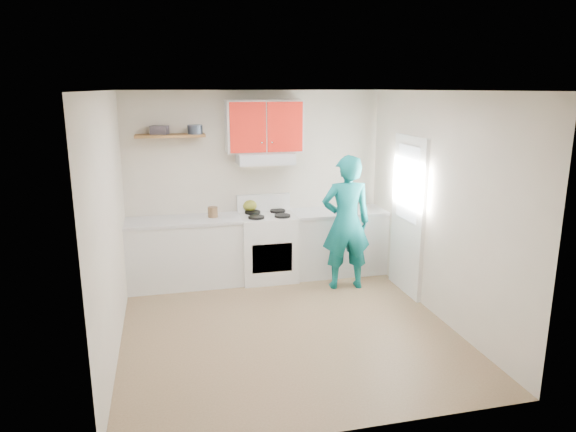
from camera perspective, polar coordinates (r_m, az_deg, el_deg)
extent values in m
plane|color=brown|center=(6.01, -0.18, -12.04)|extent=(3.80, 3.80, 0.00)
cube|color=white|center=(5.40, -0.20, 13.61)|extent=(3.60, 3.80, 0.04)
cube|color=beige|center=(7.38, -3.56, 3.51)|extent=(3.60, 0.04, 2.60)
cube|color=beige|center=(3.82, 6.38, -6.52)|extent=(3.60, 0.04, 2.60)
cube|color=beige|center=(5.45, -18.94, -0.95)|extent=(0.04, 3.80, 2.60)
cube|color=beige|center=(6.21, 16.19, 1.00)|extent=(0.04, 3.80, 2.60)
cube|color=white|center=(6.86, 13.02, 0.03)|extent=(0.05, 0.85, 2.05)
cube|color=white|center=(6.77, 13.01, 3.51)|extent=(0.01, 0.55, 0.95)
cube|color=silver|center=(7.20, -11.25, -3.99)|extent=(1.52, 0.60, 0.90)
cube|color=silver|center=(7.58, 5.46, -2.88)|extent=(1.32, 0.60, 0.90)
cube|color=white|center=(7.29, -2.25, -3.41)|extent=(0.76, 0.65, 0.92)
cube|color=silver|center=(7.13, -2.51, 6.36)|extent=(0.76, 0.44, 0.15)
cube|color=red|center=(7.14, -2.63, 9.80)|extent=(1.02, 0.33, 0.70)
cube|color=brown|center=(7.04, -12.81, 8.60)|extent=(0.90, 0.30, 0.04)
cube|color=#474048|center=(7.06, -13.92, 9.15)|extent=(0.25, 0.21, 0.11)
cylinder|color=#333D4C|center=(7.01, -10.17, 9.34)|extent=(0.24, 0.24, 0.12)
ellipsoid|color=olive|center=(7.37, -4.23, 1.16)|extent=(0.21, 0.21, 0.18)
cylinder|color=brown|center=(7.10, -8.25, 0.35)|extent=(0.16, 0.16, 0.16)
cube|color=olive|center=(7.31, 3.97, 0.26)|extent=(0.31, 0.23, 0.02)
cube|color=red|center=(7.59, 9.19, 0.57)|extent=(0.30, 0.26, 0.01)
imported|color=#0C6C6D|center=(6.89, 6.40, -0.73)|extent=(0.69, 0.49, 1.80)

